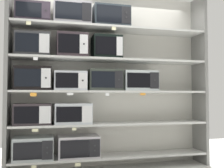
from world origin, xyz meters
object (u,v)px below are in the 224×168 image
Objects in this scene: microwave_1 at (78,146)px; microwave_2 at (33,114)px; microwave_9 at (72,46)px; microwave_6 at (104,80)px; microwave_3 at (73,113)px; microwave_5 at (70,81)px; microwave_10 at (106,48)px; microwave_4 at (33,79)px; microwave_0 at (34,148)px; microwave_13 at (111,18)px; microwave_7 at (139,81)px; microwave_12 at (72,14)px; microwave_8 at (33,45)px; microwave_11 at (33,14)px.

microwave_2 is at bearing 179.99° from microwave_1.
microwave_6 is at bearing 0.02° from microwave_9.
microwave_5 is (-0.04, -0.00, 0.46)m from microwave_3.
microwave_3 is 1.08m from microwave_10.
microwave_4 is 0.71m from microwave_9.
microwave_10 is (1.02, -0.00, 1.43)m from microwave_0.
microwave_5 reaches higher than microwave_3.
microwave_2 reaches higher than microwave_1.
microwave_13 reaches higher than microwave_4.
microwave_9 is at bearing -179.99° from microwave_10.
microwave_2 is at bearing -179.99° from microwave_7.
microwave_13 is at bearing -179.95° from microwave_7.
microwave_3 is 1.43m from microwave_12.
microwave_10 is at bearing -0.00° from microwave_5.
microwave_1 is at bearing -0.01° from microwave_8.
microwave_0 is 1.75m from microwave_10.
microwave_4 reaches higher than microwave_3.
microwave_8 is at bearing 179.99° from microwave_13.
microwave_10 is 0.80× the size of microwave_12.
microwave_7 is (1.04, 0.00, 0.02)m from microwave_5.
microwave_10 reaches higher than microwave_0.
microwave_1 is 1.19× the size of microwave_6.
microwave_10 is at bearing -0.00° from microwave_2.
microwave_12 is (-0.48, 0.00, 0.95)m from microwave_6.
microwave_7 is 1.22× the size of microwave_10.
microwave_9 is at bearing 179.99° from microwave_13.
microwave_3 is 0.96m from microwave_9.
microwave_2 is 1.01× the size of microwave_4.
microwave_5 is at bearing -179.99° from microwave_6.
microwave_7 is 0.97× the size of microwave_13.
microwave_8 is 1.21m from microwave_13.
microwave_5 is 0.96× the size of microwave_11.
microwave_11 is 0.54m from microwave_12.
microwave_3 is at bearing 180.00° from microwave_7.
microwave_2 is 0.96× the size of microwave_7.
microwave_13 is at bearing -0.01° from microwave_11.
microwave_6 is 1.03× the size of microwave_11.
microwave_13 reaches higher than microwave_7.
microwave_10 is 0.80× the size of microwave_13.
microwave_10 is at bearing -0.03° from microwave_3.
microwave_13 is (0.58, -0.00, 0.46)m from microwave_9.
microwave_13 is (0.06, -0.00, 0.45)m from microwave_10.
microwave_8 reaches higher than microwave_2.
microwave_6 reaches higher than microwave_3.
microwave_2 is 1.52m from microwave_12.
microwave_10 reaches higher than microwave_2.
microwave_1 is 1.31m from microwave_7.
microwave_9 is at bearing -179.98° from microwave_7.
microwave_4 is at bearing 180.00° from microwave_12.
microwave_4 is at bearing 0.79° from microwave_11.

